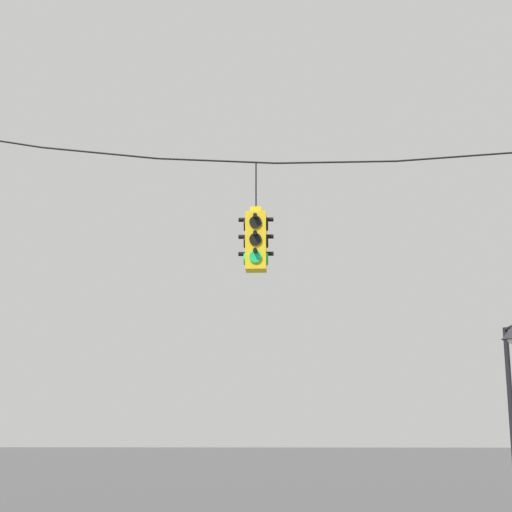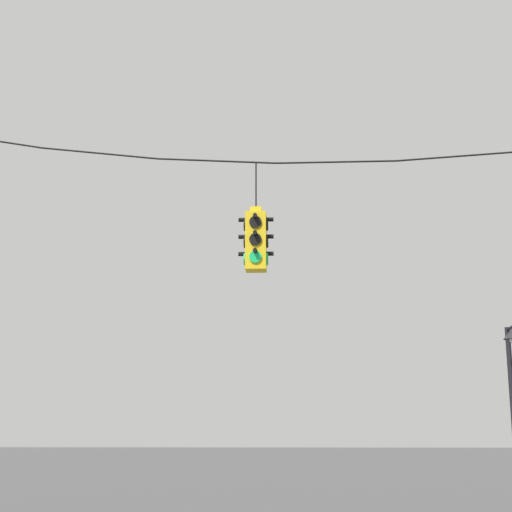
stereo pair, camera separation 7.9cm
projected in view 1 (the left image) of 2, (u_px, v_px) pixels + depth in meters
name	position (u px, v px, depth m)	size (l,w,h in m)	color
span_wire	(336.00, 149.00, 13.20)	(14.13, 0.03, 0.75)	black
traffic_light_near_left_pole	(256.00, 241.00, 12.92)	(0.58, 0.58, 1.86)	yellow
street_lamp	(512.00, 371.00, 17.86)	(0.49, 0.84, 4.27)	black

